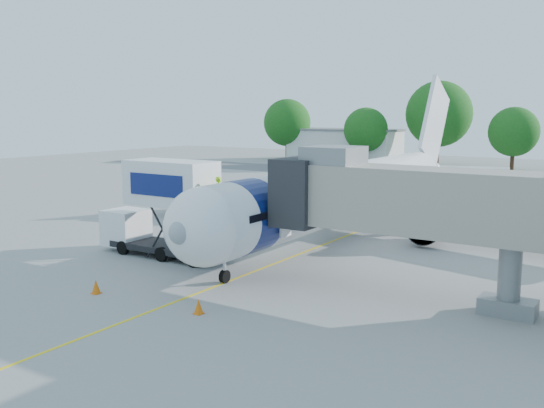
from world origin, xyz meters
The scene contains 14 objects.
ground centered at (0.00, 0.00, 0.00)m, with size 160.00×160.00×0.00m, color gray.
guidance_line centered at (0.00, 0.00, 0.01)m, with size 0.15×70.00×0.01m, color yellow.
taxiway_strip centered at (0.00, 42.00, 0.00)m, with size 120.00×10.00×0.01m, color #59595B.
aircraft centered at (0.00, 4.12, 2.95)m, with size 34.17×37.73×11.35m.
jet_bridge centered at (7.99, -7.00, 4.34)m, with size 13.90×3.20×6.60m.
catering_hiloader centered at (-6.27, -7.00, 2.76)m, with size 8.50×2.44×5.50m.
ground_tug centered at (2.68, -18.14, 0.79)m, with size 4.21×3.15×1.51m.
safety_cone_a centered at (1.87, -13.68, 0.31)m, with size 0.40×0.40×0.64m.
safety_cone_b centered at (-3.84, -14.07, 0.31)m, with size 0.41×0.41×0.65m.
outbuilding_left centered at (-28.00, 60.00, 2.66)m, with size 18.40×8.40×5.30m.
tree_a centered at (-37.72, 57.45, 6.25)m, with size 8.08×8.08×10.30m.
tree_b centered at (-22.30, 55.90, 5.34)m, with size 6.90×6.90×8.80m.
tree_c centered at (-12.18, 60.16, 7.78)m, with size 10.04×10.04×12.81m.
tree_d centered at (-0.68, 57.73, 5.35)m, with size 6.92×6.92×8.82m.
Camera 1 is at (17.35, -31.98, 8.20)m, focal length 40.00 mm.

